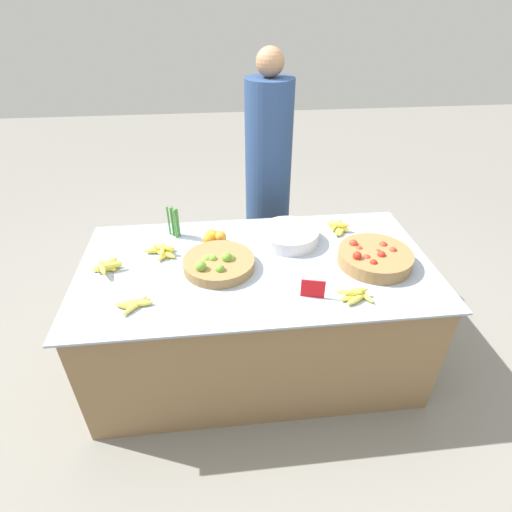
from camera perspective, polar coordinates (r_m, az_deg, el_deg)
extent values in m
plane|color=gray|center=(2.63, 0.00, -14.06)|extent=(12.00, 12.00, 0.00)
cube|color=olive|center=(2.38, 0.00, -8.35)|extent=(1.81, 0.96, 0.71)
cube|color=#99A8BC|center=(2.15, 0.00, -1.24)|extent=(1.89, 1.00, 0.01)
cylinder|color=olive|center=(2.11, -5.31, -1.05)|extent=(0.38, 0.38, 0.06)
sphere|color=#6BA333|center=(2.02, -7.89, -1.46)|extent=(0.06, 0.06, 0.06)
sphere|color=#6BA333|center=(2.01, -5.17, -1.85)|extent=(0.05, 0.05, 0.05)
sphere|color=#6BA333|center=(2.08, -4.19, -0.20)|extent=(0.05, 0.05, 0.05)
sphere|color=#7AB238|center=(2.09, -3.70, -0.40)|extent=(0.05, 0.05, 0.05)
sphere|color=#7AB238|center=(2.09, -6.20, -0.37)|extent=(0.04, 0.04, 0.04)
sphere|color=#89BC42|center=(2.10, -4.13, -1.08)|extent=(0.04, 0.04, 0.04)
sphere|color=#7AB238|center=(2.11, -7.01, -0.53)|extent=(0.05, 0.05, 0.05)
sphere|color=#7AB238|center=(2.12, -4.77, -0.60)|extent=(0.05, 0.05, 0.05)
cylinder|color=olive|center=(2.22, 16.61, -0.22)|extent=(0.39, 0.39, 0.07)
sphere|color=red|center=(2.24, 18.97, 0.74)|extent=(0.04, 0.04, 0.04)
sphere|color=red|center=(2.18, 17.48, 0.15)|extent=(0.04, 0.04, 0.04)
sphere|color=red|center=(2.28, 18.44, 0.58)|extent=(0.05, 0.05, 0.05)
sphere|color=red|center=(2.25, 15.89, 0.12)|extent=(0.04, 0.04, 0.04)
sphere|color=red|center=(2.12, 14.26, 0.03)|extent=(0.05, 0.05, 0.05)
sphere|color=red|center=(2.22, 16.99, 0.41)|extent=(0.04, 0.04, 0.04)
sphere|color=red|center=(2.26, 17.21, 0.30)|extent=(0.04, 0.04, 0.04)
sphere|color=red|center=(2.22, 15.40, 0.42)|extent=(0.04, 0.04, 0.04)
sphere|color=red|center=(2.20, 14.38, -0.61)|extent=(0.04, 0.04, 0.04)
sphere|color=red|center=(2.23, 13.73, 1.73)|extent=(0.05, 0.05, 0.05)
sphere|color=red|center=(2.27, 18.11, 0.43)|extent=(0.04, 0.04, 0.04)
sphere|color=red|center=(2.15, 15.51, -0.34)|extent=(0.04, 0.04, 0.04)
sphere|color=red|center=(2.11, 16.42, -0.97)|extent=(0.04, 0.04, 0.04)
sphere|color=red|center=(2.21, 14.53, 0.91)|extent=(0.04, 0.04, 0.04)
sphere|color=red|center=(2.28, 17.67, 1.44)|extent=(0.05, 0.05, 0.05)
sphere|color=orange|center=(2.30, -6.73, 2.30)|extent=(0.07, 0.07, 0.07)
sphere|color=orange|center=(2.32, -5.14, 2.72)|extent=(0.07, 0.07, 0.07)
sphere|color=orange|center=(2.33, -6.12, 2.80)|extent=(0.07, 0.07, 0.07)
sphere|color=orange|center=(2.34, -6.40, 2.99)|extent=(0.07, 0.07, 0.07)
cylinder|color=silver|center=(2.33, 4.72, 2.94)|extent=(0.34, 0.34, 0.08)
cube|color=red|center=(1.92, 8.13, -4.66)|extent=(0.11, 0.03, 0.10)
cylinder|color=#4C8E42|center=(2.40, -11.71, 4.83)|extent=(0.01, 0.01, 0.18)
cylinder|color=#4C8E42|center=(2.42, -12.38, 4.97)|extent=(0.01, 0.01, 0.18)
cylinder|color=#428438|center=(2.38, -11.05, 4.69)|extent=(0.01, 0.01, 0.18)
cylinder|color=#428438|center=(2.38, -11.22, 4.61)|extent=(0.01, 0.01, 0.18)
cylinder|color=#428438|center=(2.41, -11.70, 5.01)|extent=(0.01, 0.01, 0.18)
cylinder|color=#4C8E42|center=(2.37, -11.52, 4.47)|extent=(0.01, 0.01, 0.18)
cylinder|color=#428438|center=(2.40, -11.90, 4.77)|extent=(0.01, 0.01, 0.18)
ellipsoid|color=#EFDB4C|center=(2.25, -20.47, -1.17)|extent=(0.11, 0.14, 0.03)
ellipsoid|color=#EFDB4C|center=(2.23, -20.47, -1.56)|extent=(0.16, 0.06, 0.03)
ellipsoid|color=#EFDB4C|center=(2.23, -20.76, -1.62)|extent=(0.13, 0.06, 0.03)
ellipsoid|color=#EFDB4C|center=(2.24, -20.32, -1.33)|extent=(0.11, 0.11, 0.03)
ellipsoid|color=#EFDB4C|center=(2.20, -21.15, -1.51)|extent=(0.08, 0.15, 0.03)
ellipsoid|color=#EFDB4C|center=(2.21, -20.23, -1.26)|extent=(0.14, 0.06, 0.03)
ellipsoid|color=#EFDB4C|center=(1.94, -16.30, -6.56)|extent=(0.13, 0.03, 0.03)
ellipsoid|color=#EFDB4C|center=(1.95, -16.97, -6.37)|extent=(0.13, 0.03, 0.03)
ellipsoid|color=#EFDB4C|center=(1.94, -16.86, -6.77)|extent=(0.12, 0.14, 0.03)
ellipsoid|color=#EFDB4C|center=(1.95, -18.11, -6.72)|extent=(0.12, 0.06, 0.03)
ellipsoid|color=#EFDB4C|center=(2.29, -13.70, 0.90)|extent=(0.16, 0.06, 0.04)
ellipsoid|color=#EFDB4C|center=(2.28, -13.26, 0.57)|extent=(0.15, 0.11, 0.03)
ellipsoid|color=#EFDB4C|center=(2.27, -12.96, 0.52)|extent=(0.04, 0.12, 0.03)
ellipsoid|color=#EFDB4C|center=(2.25, -12.71, 0.28)|extent=(0.11, 0.14, 0.03)
ellipsoid|color=#EFDB4C|center=(2.25, -12.71, 0.20)|extent=(0.11, 0.09, 0.03)
ellipsoid|color=#EFDB4C|center=(2.26, -13.13, 1.27)|extent=(0.13, 0.08, 0.03)
ellipsoid|color=#EFDB4C|center=(2.26, -13.19, 1.03)|extent=(0.03, 0.13, 0.03)
ellipsoid|color=#EFDB4C|center=(1.96, 13.37, -5.69)|extent=(0.12, 0.06, 0.03)
ellipsoid|color=#EFDB4C|center=(1.95, 14.11, -6.02)|extent=(0.12, 0.09, 0.03)
ellipsoid|color=#EFDB4C|center=(1.99, 15.08, -5.36)|extent=(0.08, 0.13, 0.03)
ellipsoid|color=#EFDB4C|center=(1.96, 14.01, -4.94)|extent=(0.14, 0.05, 0.03)
ellipsoid|color=#EFDB4C|center=(1.95, 13.17, -5.08)|extent=(0.13, 0.05, 0.03)
ellipsoid|color=#EFDB4C|center=(2.47, 12.15, 3.58)|extent=(0.09, 0.13, 0.03)
ellipsoid|color=#EFDB4C|center=(2.51, 10.86, 4.35)|extent=(0.05, 0.14, 0.04)
ellipsoid|color=#EFDB4C|center=(2.50, 12.04, 3.90)|extent=(0.05, 0.14, 0.03)
ellipsoid|color=#EFDB4C|center=(2.47, 11.68, 3.70)|extent=(0.09, 0.14, 0.03)
ellipsoid|color=#EFDB4C|center=(2.49, 11.92, 3.96)|extent=(0.12, 0.11, 0.03)
ellipsoid|color=#EFDB4C|center=(2.47, 11.65, 4.43)|extent=(0.14, 0.07, 0.03)
ellipsoid|color=#EFDB4C|center=(2.48, 11.51, 4.43)|extent=(0.12, 0.13, 0.03)
cylinder|color=navy|center=(2.94, 1.70, 9.68)|extent=(0.32, 0.32, 1.49)
sphere|color=#A87A56|center=(2.70, 2.03, 25.99)|extent=(0.18, 0.18, 0.18)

